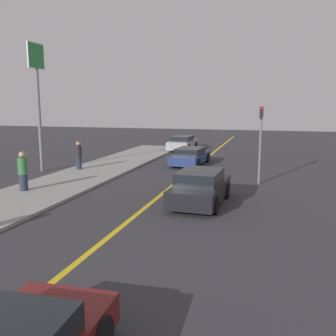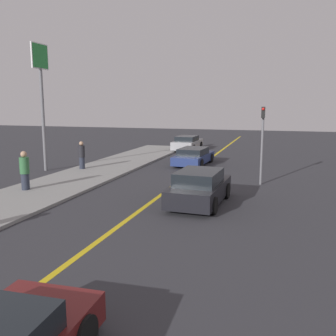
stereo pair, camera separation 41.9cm
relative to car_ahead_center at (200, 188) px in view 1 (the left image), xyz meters
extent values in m
cube|color=gold|center=(-2.01, 3.42, -0.68)|extent=(0.20, 60.00, 0.01)
cube|color=gray|center=(-7.48, 2.40, -0.62)|extent=(3.92, 33.96, 0.13)
cylinder|color=black|center=(-1.51, -9.90, -0.33)|extent=(0.25, 0.71, 0.71)
cube|color=black|center=(0.00, 0.05, -0.15)|extent=(2.01, 4.24, 0.70)
cube|color=black|center=(0.00, -0.15, 0.47)|extent=(1.71, 2.36, 0.55)
cylinder|color=black|center=(-0.81, 1.38, -0.35)|extent=(0.25, 0.68, 0.67)
cylinder|color=black|center=(0.92, 1.31, -0.35)|extent=(0.25, 0.68, 0.67)
cylinder|color=black|center=(-0.92, -1.20, -0.35)|extent=(0.25, 0.68, 0.67)
cylinder|color=black|center=(0.81, -1.27, -0.35)|extent=(0.25, 0.68, 0.67)
cube|color=navy|center=(-2.57, 9.94, -0.24)|extent=(2.06, 4.52, 0.56)
cube|color=black|center=(-2.57, 9.71, 0.26)|extent=(1.74, 2.52, 0.44)
cylinder|color=black|center=(-3.36, 11.35, -0.38)|extent=(0.25, 0.63, 0.62)
cylinder|color=black|center=(-1.63, 11.26, -0.38)|extent=(0.25, 0.63, 0.62)
cylinder|color=black|center=(-3.51, 8.61, -0.38)|extent=(0.25, 0.63, 0.62)
cylinder|color=black|center=(-1.77, 8.52, -0.38)|extent=(0.25, 0.63, 0.62)
cube|color=#9E9EA3|center=(-4.93, 17.54, -0.16)|extent=(1.93, 4.33, 0.69)
cube|color=black|center=(-4.93, 17.33, 0.40)|extent=(1.67, 2.39, 0.42)
cylinder|color=black|center=(-5.78, 18.89, -0.35)|extent=(0.23, 0.68, 0.68)
cylinder|color=black|center=(-4.03, 18.85, -0.35)|extent=(0.23, 0.68, 0.68)
cylinder|color=black|center=(-5.84, 16.23, -0.35)|extent=(0.23, 0.68, 0.68)
cylinder|color=black|center=(-4.09, 16.19, -0.35)|extent=(0.23, 0.68, 0.68)
cylinder|color=#282D3D|center=(-8.24, -0.33, -0.18)|extent=(0.37, 0.37, 0.77)
cylinder|color=#336B3D|center=(-8.24, -0.33, 0.59)|extent=(0.44, 0.44, 0.77)
sphere|color=tan|center=(-8.24, -0.33, 1.11)|extent=(0.28, 0.28, 0.28)
cylinder|color=#282D3D|center=(-8.63, 5.54, -0.20)|extent=(0.33, 0.33, 0.72)
cylinder|color=#232328|center=(-8.63, 5.54, 0.52)|extent=(0.39, 0.39, 0.72)
sphere|color=tan|center=(-8.63, 5.54, 1.01)|extent=(0.26, 0.26, 0.26)
cylinder|color=slate|center=(2.19, 4.67, 1.29)|extent=(0.12, 0.12, 3.95)
cube|color=black|center=(2.19, 4.49, 2.99)|extent=(0.18, 0.18, 0.55)
sphere|color=red|center=(2.19, 4.40, 3.16)|extent=(0.14, 0.14, 0.14)
cylinder|color=slate|center=(-10.83, 4.94, 2.41)|extent=(0.20, 0.20, 6.20)
cube|color=silver|center=(-10.83, 4.94, 6.19)|extent=(0.08, 1.55, 1.48)
cube|color=#238438|center=(-10.83, 4.94, 6.19)|extent=(0.12, 1.43, 1.36)
camera|label=1|loc=(2.77, -14.84, 3.41)|focal=40.00mm
camera|label=2|loc=(3.17, -14.73, 3.41)|focal=40.00mm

